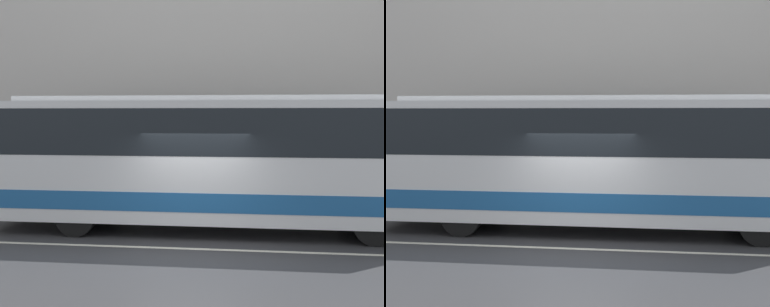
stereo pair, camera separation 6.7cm
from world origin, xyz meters
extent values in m
plane|color=#38383A|center=(0.00, 0.00, 0.00)|extent=(60.00, 60.00, 0.00)
cube|color=gray|center=(0.00, 5.32, 0.07)|extent=(60.00, 2.65, 0.14)
cube|color=silver|center=(0.00, 6.80, 4.51)|extent=(60.00, 0.30, 9.02)
cube|color=#2D2B28|center=(0.00, 6.63, 1.13)|extent=(60.00, 0.06, 2.26)
cube|color=beige|center=(0.00, 0.00, 0.00)|extent=(54.00, 0.14, 0.01)
cube|color=white|center=(0.16, 1.91, 1.80)|extent=(10.95, 2.46, 2.90)
cube|color=#1E5999|center=(0.16, 1.91, 0.90)|extent=(10.89, 2.48, 0.45)
cube|color=black|center=(0.16, 1.91, 2.52)|extent=(10.62, 2.48, 1.10)
cube|color=white|center=(0.16, 1.91, 3.31)|extent=(9.30, 2.09, 0.12)
cylinder|color=black|center=(4.04, 0.84, 0.48)|extent=(0.96, 0.28, 0.96)
cylinder|color=black|center=(4.04, 2.98, 0.48)|extent=(0.96, 0.28, 0.96)
cylinder|color=black|center=(-2.91, 0.84, 0.48)|extent=(0.96, 0.28, 0.96)
cylinder|color=black|center=(-2.91, 2.98, 0.48)|extent=(0.96, 0.28, 0.96)
camera|label=1|loc=(1.54, -11.37, 2.95)|focal=50.00mm
camera|label=2|loc=(1.61, -11.36, 2.95)|focal=50.00mm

